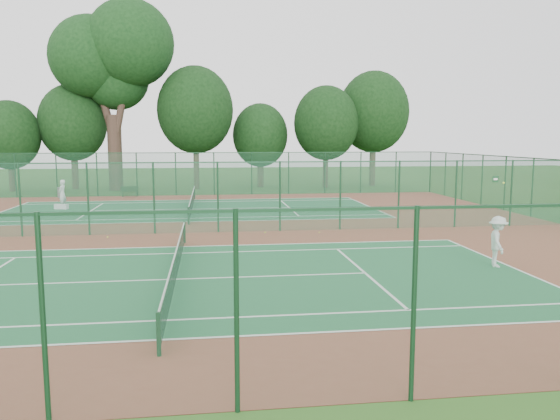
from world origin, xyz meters
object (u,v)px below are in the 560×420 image
object	(u,v)px
player_near	(498,242)
bench	(129,191)
player_far	(62,194)
big_tree	(113,56)
trash_bin	(61,192)
kit_bag	(61,207)

from	to	relation	value
player_near	bench	world-z (taller)	player_near
player_far	big_tree	size ratio (longest dim) A/B	0.11
bench	big_tree	world-z (taller)	big_tree
player_far	bench	xyz separation A→B (m)	(3.42, 6.60, -0.51)
trash_bin	bench	size ratio (longest dim) A/B	0.60
big_tree	bench	bearing A→B (deg)	-73.08
player_near	bench	xyz separation A→B (m)	(-16.55, 26.17, -0.50)
trash_bin	big_tree	bearing A→B (deg)	61.16
player_near	big_tree	bearing A→B (deg)	47.18
trash_bin	big_tree	size ratio (longest dim) A/B	0.05
player_near	trash_bin	world-z (taller)	player_near
kit_bag	big_tree	distance (m)	17.71
player_far	trash_bin	bearing A→B (deg)	-152.76
trash_bin	big_tree	world-z (taller)	big_tree
player_near	player_far	world-z (taller)	player_far
bench	big_tree	distance (m)	12.90
player_far	trash_bin	distance (m)	6.74
trash_bin	kit_bag	world-z (taller)	trash_bin
player_near	kit_bag	distance (m)	27.40
player_near	big_tree	distance (m)	38.59
player_far	big_tree	xyz separation A→B (m)	(1.59, 12.62, 10.76)
bench	kit_bag	xyz separation A→B (m)	(-3.34, -7.33, -0.27)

